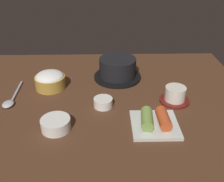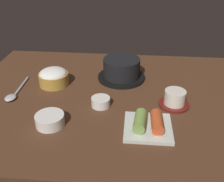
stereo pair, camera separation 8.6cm
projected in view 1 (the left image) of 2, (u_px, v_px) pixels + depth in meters
The scene contains 8 objects.
dining_table at pixel (106, 98), 89.98cm from camera, with size 100.00×76.00×2.00cm, color #4C2D1C.
stone_pot at pixel (117, 69), 99.18cm from camera, with size 18.05×18.05×8.07cm.
rice_bowl at pixel (49, 80), 92.87cm from camera, with size 10.79×10.79×6.33cm.
tea_cup_with_saucer at pixel (174, 95), 85.03cm from camera, with size 9.78×9.78×5.36cm.
banchan_cup_center at pixel (102, 102), 82.95cm from camera, with size 6.07×6.07×2.90cm.
kimchi_plate at pixel (154, 122), 73.96cm from camera, with size 13.42×13.42×4.37cm.
side_bowl_near at pixel (55, 124), 72.74cm from camera, with size 8.36×8.36×3.36cm.
spoon at pixel (10, 100), 85.83cm from camera, with size 3.60×17.95×1.35cm.
Camera 1 is at (0.27, -76.71, 48.14)cm, focal length 41.66 mm.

